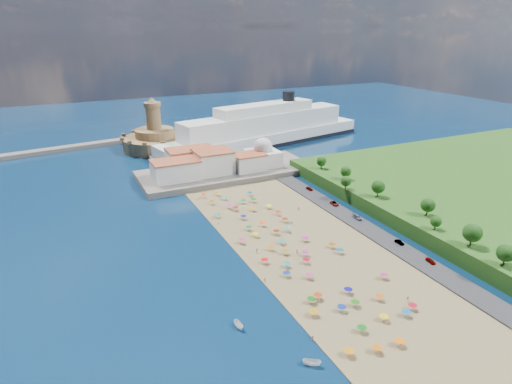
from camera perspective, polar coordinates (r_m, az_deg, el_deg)
ground at (r=159.15m, az=2.59°, el=-5.86°), size 700.00×700.00×0.00m
terrace at (r=223.81m, az=-3.92°, el=2.70°), size 90.00×36.00×3.00m
jetty at (r=249.54m, az=-11.64°, el=4.20°), size 18.00×70.00×2.40m
waterfront_buildings at (r=218.25m, az=-7.21°, el=3.85°), size 57.00×29.00×11.00m
domed_building at (r=227.59m, az=0.92°, el=5.04°), size 16.00×16.00×15.00m
fortress at (r=276.37m, az=-13.30°, el=6.89°), size 40.00×40.00×32.40m
cruise_ship at (r=280.09m, az=1.18°, el=8.27°), size 150.71×50.74×32.61m
beach_parasols at (r=149.14m, az=4.09°, el=-6.94°), size 32.45×114.09×2.20m
beachgoers at (r=158.33m, az=2.00°, el=-5.55°), size 39.10×98.97×1.88m
moored_boats at (r=109.51m, az=2.62°, el=-19.60°), size 13.00×23.38×1.69m
parked_cars at (r=177.28m, az=12.86°, el=-2.96°), size 2.56×77.46×1.43m
hillside_trees at (r=173.81m, az=18.90°, el=-0.98°), size 15.63×106.60×7.74m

